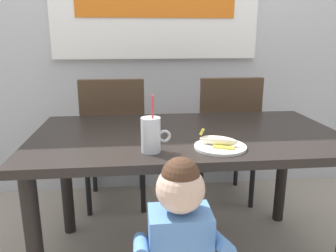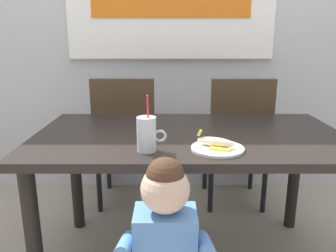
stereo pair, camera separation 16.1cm
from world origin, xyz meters
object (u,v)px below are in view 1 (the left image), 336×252
dining_chair_left (115,137)px  dining_chair_right (225,134)px  snack_plate (220,147)px  toddler_standing (180,240)px  milk_cup (151,137)px  dining_table (187,150)px  peeled_banana (219,141)px

dining_chair_left → dining_chair_right: (0.79, -0.01, 0.00)m
snack_plate → toddler_standing: bearing=-123.7°
toddler_standing → milk_cup: milk_cup is taller
dining_chair_right → toddler_standing: dining_chair_right is taller
dining_chair_right → snack_plate: dining_chair_right is taller
dining_table → dining_chair_left: 0.78m
dining_table → peeled_banana: peeled_banana is taller
snack_plate → peeled_banana: size_ratio=1.33×
dining_chair_left → toddler_standing: 1.28m
milk_cup → snack_plate: milk_cup is taller
dining_chair_left → peeled_banana: size_ratio=5.56×
dining_chair_right → toddler_standing: bearing=67.9°
dining_table → dining_chair_left: (-0.41, 0.65, -0.11)m
dining_chair_left → dining_chair_right: bearing=179.4°
dining_table → snack_plate: bearing=-67.9°
dining_table → dining_chair_right: dining_chair_right is taller
dining_chair_left → snack_plate: (0.52, -0.91, 0.21)m
snack_plate → peeled_banana: bearing=130.0°
toddler_standing → milk_cup: bearing=104.1°
dining_chair_left → dining_table: bearing=122.3°
dining_table → snack_plate: (0.11, -0.26, 0.10)m
dining_chair_left → peeled_banana: (0.51, -0.90, 0.24)m
dining_chair_right → peeled_banana: (-0.28, -0.90, 0.24)m
dining_chair_right → milk_cup: bearing=57.6°
dining_chair_left → toddler_standing: bearing=103.1°
dining_chair_right → dining_table: bearing=59.1°
dining_chair_right → toddler_standing: size_ratio=1.15×
milk_cup → snack_plate: (0.31, 0.02, -0.06)m
dining_table → toddler_standing: size_ratio=1.87×
dining_chair_right → milk_cup: size_ratio=3.84×
dining_table → peeled_banana: bearing=-68.5°
dining_chair_right → toddler_standing: (-0.50, -1.24, -0.02)m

